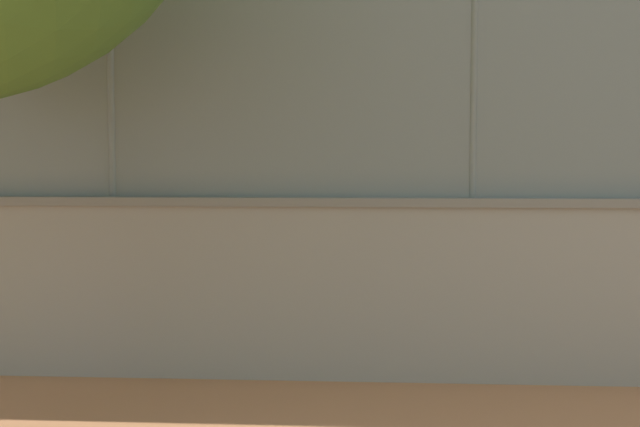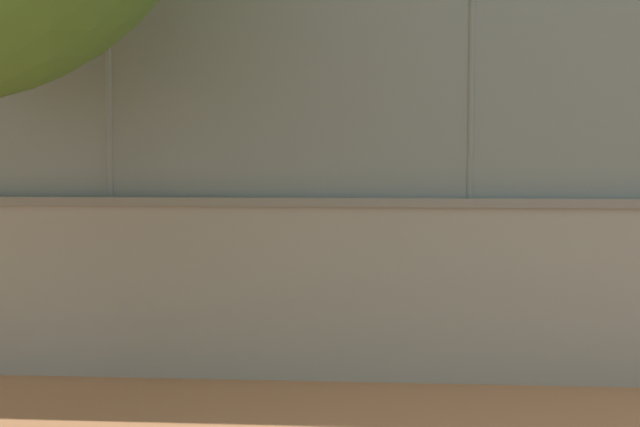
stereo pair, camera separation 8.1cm
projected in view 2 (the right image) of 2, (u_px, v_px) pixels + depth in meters
name	position (u px, v px, depth m)	size (l,w,h in m)	color
ground_plane	(384.00, 251.00, 17.86)	(260.00, 260.00, 0.00)	#B27247
player_at_service_line	(152.00, 234.00, 11.02)	(0.99, 0.86, 1.72)	#B2B2B2
player_near_wall_returning	(301.00, 210.00, 15.64)	(1.09, 0.73, 1.73)	navy
sports_ball	(220.00, 320.00, 10.27)	(0.08, 0.08, 0.08)	yellow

